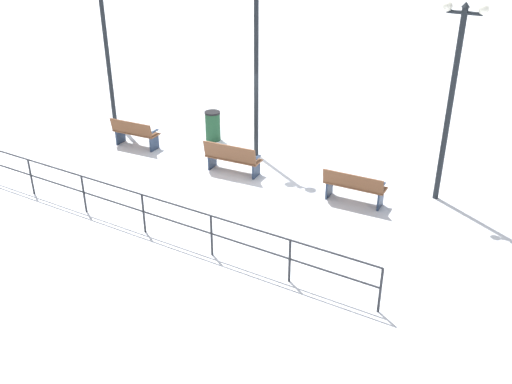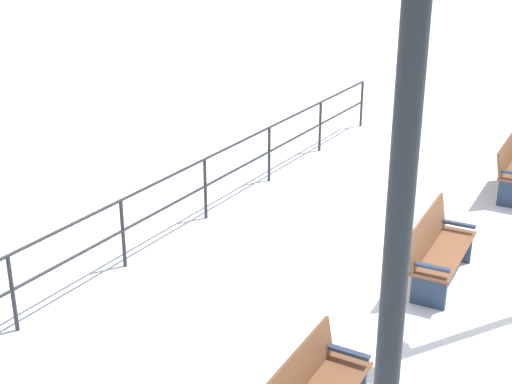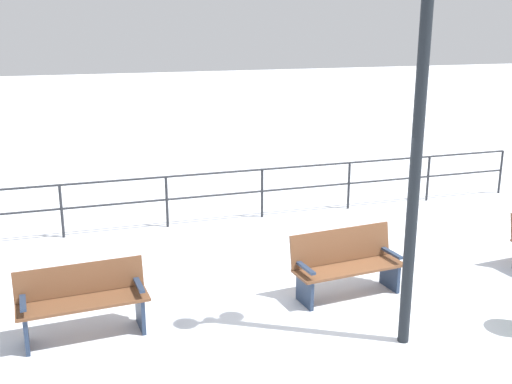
{
  "view_description": "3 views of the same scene",
  "coord_description": "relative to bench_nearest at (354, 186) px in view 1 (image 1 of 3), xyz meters",
  "views": [
    {
      "loc": [
        -12.48,
        -8.09,
        6.92
      ],
      "look_at": [
        -1.94,
        -1.8,
        0.64
      ],
      "focal_mm": 40.68,
      "sensor_mm": 36.0,
      "label": 1
    },
    {
      "loc": [
        2.47,
        -8.65,
        4.85
      ],
      "look_at": [
        -2.57,
        -0.67,
        0.96
      ],
      "focal_mm": 53.16,
      "sensor_mm": 36.0,
      "label": 2
    },
    {
      "loc": [
        6.95,
        -3.68,
        3.73
      ],
      "look_at": [
        -2.48,
        -0.59,
        0.95
      ],
      "focal_mm": 42.75,
      "sensor_mm": 36.0,
      "label": 3
    }
  ],
  "objects": [
    {
      "name": "bench_nearest",
      "position": [
        0.0,
        0.0,
        0.0
      ],
      "size": [
        0.61,
        1.58,
        0.87
      ],
      "rotation": [
        0.0,
        0.0,
        0.06
      ],
      "color": "brown",
      "rests_on": "ground"
    },
    {
      "name": "lamppost_near",
      "position": [
        1.35,
        -1.71,
        2.52
      ],
      "size": [
        0.23,
        1.01,
        4.86
      ],
      "color": "black",
      "rests_on": "ground"
    },
    {
      "name": "waterfront_railing",
      "position": [
        -3.78,
        3.58,
        0.2
      ],
      "size": [
        0.05,
        11.32,
        0.99
      ],
      "color": "#26282D",
      "rests_on": "ground"
    },
    {
      "name": "lamppost_far",
      "position": [
        1.35,
        9.3,
        2.72
      ],
      "size": [
        0.24,
        0.99,
        5.18
      ],
      "color": "black",
      "rests_on": "ground"
    },
    {
      "name": "bench_second",
      "position": [
        -0.08,
        3.57,
        -0.0
      ],
      "size": [
        0.68,
        1.63,
        0.92
      ],
      "rotation": [
        0.0,
        0.0,
        0.09
      ],
      "color": "brown",
      "rests_on": "ground"
    },
    {
      "name": "ground_plane",
      "position": [
        0.14,
        3.58,
        -0.47
      ],
      "size": [
        80.0,
        80.0,
        0.0
      ],
      "primitive_type": "plane",
      "color": "white",
      "rests_on": "ground"
    },
    {
      "name": "lamppost_middle",
      "position": [
        1.35,
        3.65,
        2.93
      ],
      "size": [
        0.31,
        0.92,
        4.88
      ],
      "color": "black",
      "rests_on": "ground"
    },
    {
      "name": "bench_third",
      "position": [
        -0.02,
        7.15,
        0.0
      ],
      "size": [
        0.64,
        1.51,
        0.9
      ],
      "rotation": [
        0.0,
        0.0,
        0.08
      ],
      "color": "brown",
      "rests_on": "ground"
    },
    {
      "name": "trash_bin",
      "position": [
        1.71,
        5.46,
        0.0
      ],
      "size": [
        0.49,
        0.49,
        0.94
      ],
      "color": "#1E4C2D",
      "rests_on": "ground"
    }
  ]
}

